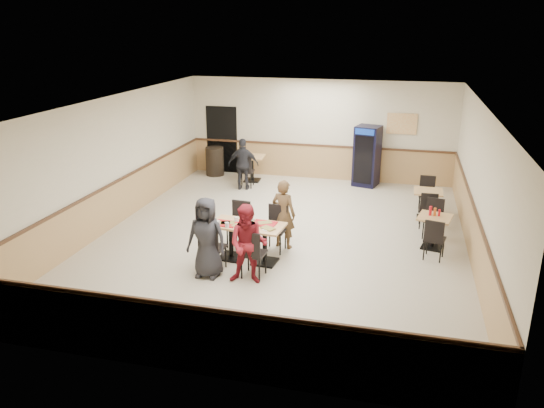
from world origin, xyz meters
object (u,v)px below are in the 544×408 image
(pepsi_cooler, at_px, (367,156))
(trash_bin, at_px, (215,161))
(diner_woman_left, at_px, (207,238))
(side_table_near, at_px, (434,227))
(main_table, at_px, (248,236))
(diner_man_opposite, at_px, (283,214))
(side_table_far, at_px, (427,200))
(diner_woman_right, at_px, (248,244))
(back_table, at_px, (252,164))
(lone_diner, at_px, (243,164))

(pepsi_cooler, height_order, trash_bin, pepsi_cooler)
(diner_woman_left, height_order, pepsi_cooler, pepsi_cooler)
(diner_woman_left, height_order, side_table_near, diner_woman_left)
(diner_woman_left, relative_size, trash_bin, 1.75)
(main_table, xyz_separation_m, diner_man_opposite, (0.54, 0.84, 0.23))
(diner_man_opposite, bearing_deg, main_table, 72.79)
(main_table, relative_size, side_table_far, 2.10)
(diner_man_opposite, bearing_deg, pepsi_cooler, -89.26)
(diner_woman_left, height_order, diner_woman_right, diner_woman_left)
(diner_woman_right, distance_m, side_table_near, 4.17)
(diner_woman_left, bearing_deg, side_table_far, 47.42)
(main_table, bearing_deg, diner_man_opposite, 62.10)
(pepsi_cooler, bearing_deg, diner_woman_left, -95.92)
(side_table_near, bearing_deg, main_table, -156.70)
(side_table_far, relative_size, pepsi_cooler, 0.41)
(diner_woman_left, distance_m, side_table_far, 5.87)
(diner_woman_left, bearing_deg, diner_man_opposite, 58.87)
(trash_bin, bearing_deg, main_table, -64.26)
(side_table_near, xyz_separation_m, back_table, (-5.13, 3.93, 0.04))
(diner_woman_left, distance_m, side_table_near, 4.82)
(pepsi_cooler, bearing_deg, back_table, -159.57)
(back_table, bearing_deg, diner_woman_right, -74.39)
(lone_diner, bearing_deg, pepsi_cooler, -168.44)
(diner_woman_right, height_order, side_table_near, diner_woman_right)
(diner_woman_right, bearing_deg, diner_man_opposite, 76.92)
(main_table, bearing_deg, lone_diner, 112.83)
(back_table, height_order, pepsi_cooler, pepsi_cooler)
(diner_woman_right, bearing_deg, side_table_near, 31.59)
(diner_woman_left, relative_size, back_table, 1.99)
(side_table_far, bearing_deg, diner_woman_right, -127.31)
(diner_woman_left, distance_m, pepsi_cooler, 7.15)
(lone_diner, height_order, back_table, lone_diner)
(side_table_far, distance_m, back_table, 5.48)
(lone_diner, distance_m, trash_bin, 1.82)
(back_table, bearing_deg, main_table, -74.72)
(lone_diner, height_order, side_table_far, lone_diner)
(main_table, xyz_separation_m, back_table, (-1.50, 5.50, -0.00))
(main_table, height_order, diner_man_opposite, diner_man_opposite)
(main_table, distance_m, diner_woman_right, 0.98)
(diner_woman_right, bearing_deg, main_table, 102.66)
(side_table_far, distance_m, trash_bin, 6.83)
(diner_woman_left, distance_m, diner_woman_right, 0.83)
(diner_man_opposite, bearing_deg, diner_woman_left, 72.79)
(diner_woman_left, relative_size, side_table_near, 1.97)
(diner_woman_left, height_order, side_table_far, diner_woman_left)
(diner_woman_right, height_order, side_table_far, diner_woman_right)
(lone_diner, bearing_deg, main_table, 98.93)
(diner_woman_right, distance_m, back_table, 6.65)
(pepsi_cooler, bearing_deg, diner_man_opposite, -90.98)
(side_table_near, xyz_separation_m, pepsi_cooler, (-1.76, 4.32, 0.41))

